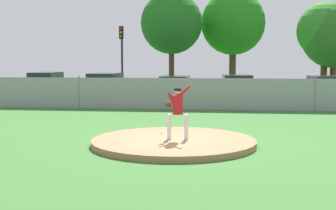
# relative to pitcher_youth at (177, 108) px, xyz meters

# --- Properties ---
(ground_plane) EXTENTS (80.00, 80.00, 0.00)m
(ground_plane) POSITION_rel_pitcher_youth_xyz_m (-0.12, 6.04, -1.16)
(ground_plane) COLOR #386B2D
(asphalt_strip) EXTENTS (44.00, 7.00, 0.01)m
(asphalt_strip) POSITION_rel_pitcher_youth_xyz_m (-0.12, 14.54, -1.16)
(asphalt_strip) COLOR #2B2B2D
(asphalt_strip) RESTS_ON ground_plane
(pitchers_mound) EXTENTS (5.08, 5.08, 0.18)m
(pitchers_mound) POSITION_rel_pitcher_youth_xyz_m (-0.12, 0.04, -1.07)
(pitchers_mound) COLOR #99704C
(pitchers_mound) RESTS_ON ground_plane
(pitcher_youth) EXTENTS (0.80, 0.32, 1.68)m
(pitcher_youth) POSITION_rel_pitcher_youth_xyz_m (0.00, 0.00, 0.00)
(pitcher_youth) COLOR silver
(pitcher_youth) RESTS_ON pitchers_mound
(baseball) EXTENTS (0.07, 0.07, 0.07)m
(baseball) POSITION_rel_pitcher_youth_xyz_m (-0.62, 0.99, -0.94)
(baseball) COLOR white
(baseball) RESTS_ON pitchers_mound
(chainlink_fence) EXTENTS (31.12, 0.07, 1.76)m
(chainlink_fence) POSITION_rel_pitcher_youth_xyz_m (-0.12, 10.04, -0.33)
(chainlink_fence) COLOR gray
(chainlink_fence) RESTS_ON ground_plane
(parked_car_silver) EXTENTS (1.98, 4.50, 1.60)m
(parked_car_silver) POSITION_rel_pitcher_youth_xyz_m (-1.56, 14.64, -0.39)
(parked_car_silver) COLOR #B7BABF
(parked_car_silver) RESTS_ON ground_plane
(parked_car_teal) EXTENTS (2.10, 4.69, 1.77)m
(parked_car_teal) POSITION_rel_pitcher_youth_xyz_m (-5.99, 14.41, -0.32)
(parked_car_teal) COLOR #146066
(parked_car_teal) RESTS_ON ground_plane
(parked_car_charcoal) EXTENTS (1.83, 4.63, 1.80)m
(parked_car_charcoal) POSITION_rel_pitcher_youth_xyz_m (-10.05, 14.71, -0.31)
(parked_car_charcoal) COLOR #232328
(parked_car_charcoal) RESTS_ON ground_plane
(parked_car_white) EXTENTS (2.04, 4.27, 1.64)m
(parked_car_white) POSITION_rel_pitcher_youth_xyz_m (7.57, 14.54, -0.38)
(parked_car_white) COLOR silver
(parked_car_white) RESTS_ON ground_plane
(parked_car_burgundy) EXTENTS (2.11, 4.53, 1.70)m
(parked_car_burgundy) POSITION_rel_pitcher_youth_xyz_m (2.29, 14.35, -0.35)
(parked_car_burgundy) COLOR maroon
(parked_car_burgundy) RESTS_ON ground_plane
(traffic_cone_orange) EXTENTS (0.40, 0.40, 0.55)m
(traffic_cone_orange) POSITION_rel_pitcher_youth_xyz_m (0.25, 11.52, -0.90)
(traffic_cone_orange) COLOR orange
(traffic_cone_orange) RESTS_ON asphalt_strip
(traffic_light_near) EXTENTS (0.28, 0.46, 4.98)m
(traffic_light_near) POSITION_rel_pitcher_youth_xyz_m (-5.79, 18.35, 2.23)
(traffic_light_near) COLOR black
(traffic_light_near) RESTS_ON ground_plane
(tree_bushy_near) EXTENTS (4.72, 4.72, 7.75)m
(tree_bushy_near) POSITION_rel_pitcher_youth_xyz_m (-2.49, 21.05, 4.21)
(tree_bushy_near) COLOR #4C331E
(tree_bushy_near) RESTS_ON ground_plane
(tree_leaning_west) EXTENTS (5.11, 5.11, 8.09)m
(tree_leaning_west) POSITION_rel_pitcher_youth_xyz_m (2.22, 23.22, 4.34)
(tree_leaning_west) COLOR #4C331E
(tree_leaning_west) RESTS_ON ground_plane
(tree_tall_centre) EXTENTS (4.45, 4.45, 7.13)m
(tree_tall_centre) POSITION_rel_pitcher_youth_xyz_m (9.48, 23.78, 3.71)
(tree_tall_centre) COLOR #4C331E
(tree_tall_centre) RESTS_ON ground_plane
(tree_broad_left) EXTENTS (5.18, 5.18, 7.11)m
(tree_broad_left) POSITION_rel_pitcher_youth_xyz_m (10.18, 23.73, 3.34)
(tree_broad_left) COLOR #4C331E
(tree_broad_left) RESTS_ON ground_plane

